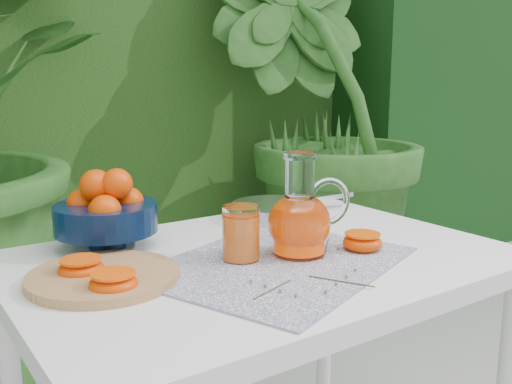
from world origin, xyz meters
TOP-DOWN VIEW (x-y plane):
  - hedge_backdrop at (0.06, 2.06)m, footprint 8.00×1.65m
  - potted_plant_right at (1.05, 1.10)m, footprint 2.59×2.59m
  - white_table at (-0.07, -0.04)m, footprint 1.00×0.70m
  - placemat at (-0.08, -0.10)m, footprint 0.60×0.54m
  - cutting_board at (-0.39, -0.00)m, footprint 0.31×0.31m
  - fruit_bowl at (-0.31, 0.20)m, footprint 0.28×0.28m
  - juice_pitcher at (-0.01, -0.09)m, footprint 0.19×0.15m
  - juice_tumbler at (-0.13, -0.05)m, footprint 0.08×0.08m
  - saute_pan at (0.14, 0.20)m, footprint 0.39×0.22m
  - orange_halves at (-0.23, -0.06)m, footprint 0.63×0.25m
  - thyme_sprigs at (-0.05, -0.19)m, footprint 0.35×0.28m

SIDE VIEW (x-z plane):
  - white_table at x=-0.07m, z-range 0.29..1.04m
  - placemat at x=-0.08m, z-range 0.75..0.75m
  - thyme_sprigs at x=-0.05m, z-range 0.75..0.76m
  - cutting_board at x=-0.39m, z-range 0.75..0.77m
  - orange_halves at x=-0.23m, z-range 0.75..0.79m
  - saute_pan at x=0.14m, z-range 0.75..0.79m
  - juice_tumbler at x=-0.13m, z-range 0.75..0.86m
  - juice_pitcher at x=-0.01m, z-range 0.72..0.93m
  - fruit_bowl at x=-0.31m, z-range 0.74..0.92m
  - potted_plant_right at x=1.05m, z-range 0.00..1.83m
  - hedge_backdrop at x=0.06m, z-range -0.06..2.44m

